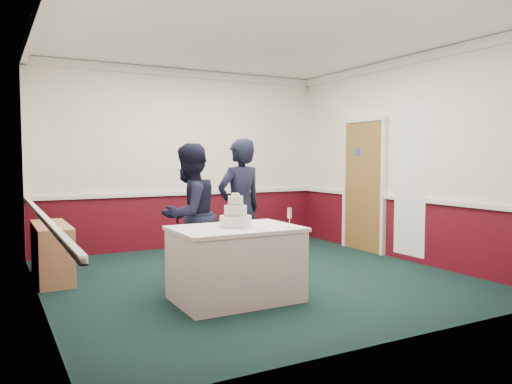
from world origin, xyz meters
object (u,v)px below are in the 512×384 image
wedding_cake (236,217)px  person_woman (240,209)px  cake_knife (242,229)px  champagne_flute (290,214)px  cake_table (236,263)px  sideboard (52,252)px  person_man (189,215)px

wedding_cake → person_woman: 0.99m
cake_knife → champagne_flute: 0.55m
person_woman → champagne_flute: bearing=81.0°
cake_knife → person_woman: size_ratio=0.12×
cake_table → person_woman: bearing=60.8°
sideboard → wedding_cake: wedding_cake is taller
wedding_cake → person_woman: (0.48, 0.86, -0.02)m
wedding_cake → champagne_flute: size_ratio=1.78×
person_man → cake_knife: bearing=72.8°
wedding_cake → person_woman: size_ratio=0.21×
cake_table → sideboard: bearing=130.8°
person_man → cake_table: bearing=77.3°
cake_table → wedding_cake: 0.50m
wedding_cake → person_woman: bearing=60.8°
sideboard → wedding_cake: size_ratio=3.30×
cake_table → cake_knife: bearing=-98.5°
cake_table → person_woman: (0.48, 0.86, 0.48)m
cake_knife → champagne_flute: size_ratio=1.07×
wedding_cake → champagne_flute: bearing=-29.2°
cake_table → wedding_cake: bearing=90.0°
sideboard → champagne_flute: (2.13, -2.17, 0.58)m
champagne_flute → person_woman: (-0.02, 1.14, -0.05)m
person_woman → cake_knife: bearing=54.3°
cake_knife → person_man: (-0.19, 1.01, 0.06)m
champagne_flute → sideboard: bearing=134.5°
cake_table → person_man: 0.95m
sideboard → champagne_flute: 3.09m
person_woman → wedding_cake: bearing=50.9°
cake_table → cake_knife: (-0.03, -0.20, 0.39)m
sideboard → cake_table: (1.63, -1.89, 0.05)m
sideboard → person_woman: (2.11, -1.02, 0.53)m
sideboard → person_man: (1.41, -1.08, 0.50)m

